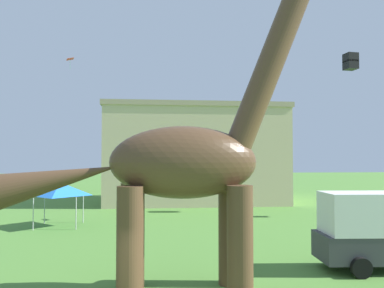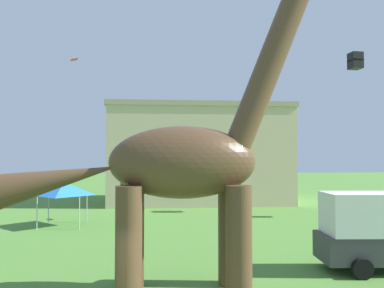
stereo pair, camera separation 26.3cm
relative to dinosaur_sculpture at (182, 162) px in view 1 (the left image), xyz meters
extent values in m
cylinder|color=#513823|center=(1.84, 0.82, -2.61)|extent=(0.86, 0.86, 3.72)
cylinder|color=#513823|center=(1.84, -0.82, -2.61)|extent=(0.86, 0.86, 3.72)
cylinder|color=#513823|center=(-1.72, 0.82, -2.61)|extent=(0.86, 0.86, 3.72)
cylinder|color=#513823|center=(-1.72, -0.82, -2.61)|extent=(0.86, 0.86, 3.72)
ellipsoid|color=#513823|center=(0.06, 0.00, 0.00)|extent=(5.09, 2.19, 2.51)
cylinder|color=#513823|center=(3.37, 0.00, 4.02)|extent=(3.66, 0.94, 7.26)
cone|color=#513823|center=(-4.21, 0.00, -0.57)|extent=(4.48, 1.25, 2.12)
cube|color=silver|center=(7.89, 2.03, -2.12)|extent=(3.72, 2.26, 1.70)
cylinder|color=black|center=(6.99, 3.08, -4.07)|extent=(0.82, 0.32, 0.80)
cylinder|color=black|center=(6.99, 0.98, -4.07)|extent=(0.82, 0.32, 0.80)
cylinder|color=#B2B2B7|center=(-5.94, 15.58, -3.42)|extent=(0.06, 0.06, 2.10)
cylinder|color=#B2B2B7|center=(-5.94, 12.88, -3.42)|extent=(0.06, 0.06, 2.10)
cylinder|color=#B2B2B7|center=(-8.64, 15.58, -3.42)|extent=(0.06, 0.06, 2.10)
cylinder|color=#B2B2B7|center=(-8.64, 12.88, -3.42)|extent=(0.06, 0.06, 2.10)
pyramid|color=#287AE5|center=(-7.29, 14.23, -1.92)|extent=(3.15, 3.15, 0.90)
cube|color=orange|center=(-3.30, 16.67, 0.14)|extent=(0.97, 1.00, 0.21)
cylinder|color=orange|center=(-3.30, 16.67, -0.38)|extent=(0.01, 0.01, 0.81)
cube|color=black|center=(16.22, 19.00, 8.94)|extent=(1.10, 1.10, 0.80)
cube|color=black|center=(16.22, 19.00, 8.33)|extent=(1.10, 1.10, 0.80)
cube|color=red|center=(-7.39, 17.63, 7.90)|extent=(0.70, 0.83, 0.15)
cylinder|color=green|center=(-7.39, 17.63, 7.43)|extent=(0.01, 0.01, 0.71)
cube|color=#CCB78E|center=(3.46, 29.64, 0.36)|extent=(18.24, 12.34, 9.66)
cube|color=tan|center=(3.46, 29.64, 5.44)|extent=(18.60, 12.59, 0.50)
camera|label=1|loc=(-1.04, -13.63, 0.11)|focal=37.00mm
camera|label=2|loc=(-0.78, -13.65, 0.11)|focal=37.00mm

